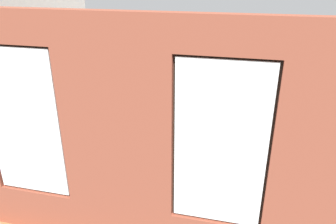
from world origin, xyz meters
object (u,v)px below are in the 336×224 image
object	(u,v)px
coffee_table	(182,133)
potted_plant_foreground_right	(105,82)
couch_left	(284,154)
media_console	(62,119)
remote_silver	(186,133)
tv_flatscreen	(59,94)
candle_jar	(175,125)
papasan_chair	(162,99)
potted_plant_between_couches	(209,186)
cup_ceramic	(201,128)
table_plant_small	(182,125)
potted_plant_by_left_couch	(260,125)
remote_black	(161,130)
couch_by_window	(112,189)
potted_plant_corner_near_left	(286,88)

from	to	relation	value
coffee_table	potted_plant_foreground_right	bearing A→B (deg)	-37.04
couch_left	media_console	distance (m)	4.87
remote_silver	tv_flatscreen	bearing A→B (deg)	-69.82
remote_silver	potted_plant_foreground_right	xyz separation A→B (m)	(2.64, -2.03, 0.25)
remote_silver	media_console	bearing A→B (deg)	-69.77
candle_jar	papasan_chair	world-z (taller)	papasan_chair
papasan_chair	potted_plant_between_couches	size ratio (longest dim) A/B	1.27
couch_left	coffee_table	world-z (taller)	couch_left
cup_ceramic	candle_jar	bearing A→B (deg)	3.92
couch_left	table_plant_small	xyz separation A→B (m)	(2.00, -0.35, 0.20)
cup_ceramic	table_plant_small	xyz separation A→B (m)	(0.37, 0.13, 0.07)
table_plant_small	potted_plant_foreground_right	xyz separation A→B (m)	(2.54, -1.92, 0.14)
table_plant_small	coffee_table	bearing A→B (deg)	-165.96
coffee_table	potted_plant_by_left_couch	world-z (taller)	coffee_table
remote_black	tv_flatscreen	xyz separation A→B (m)	(2.44, -0.26, 0.49)
cup_ceramic	potted_plant_by_left_couch	distance (m)	1.50
couch_left	potted_plant_by_left_couch	xyz separation A→B (m)	(0.40, -1.33, -0.07)
cup_ceramic	papasan_chair	world-z (taller)	papasan_chair
cup_ceramic	media_console	size ratio (longest dim) A/B	0.10
table_plant_small	potted_plant_by_left_couch	bearing A→B (deg)	-148.40
remote_black	potted_plant_between_couches	bearing A→B (deg)	142.92
couch_by_window	potted_plant_foreground_right	size ratio (longest dim) A/B	1.54
media_console	potted_plant_corner_near_left	size ratio (longest dim) A/B	0.75
coffee_table	media_console	bearing A→B (deg)	-2.90
couch_left	remote_black	xyz separation A→B (m)	(2.40, -0.24, 0.08)
tv_flatscreen	potted_plant_corner_near_left	distance (m)	5.31
couch_left	potted_plant_corner_near_left	world-z (taller)	potted_plant_corner_near_left
media_console	potted_plant_foreground_right	distance (m)	1.84
coffee_table	potted_plant_between_couches	world-z (taller)	potted_plant_between_couches
coffee_table	potted_plant_corner_near_left	xyz separation A→B (m)	(-2.14, -1.97, 0.50)
papasan_chair	table_plant_small	bearing A→B (deg)	117.88
coffee_table	cup_ceramic	world-z (taller)	cup_ceramic
remote_black	potted_plant_corner_near_left	world-z (taller)	potted_plant_corner_near_left
remote_silver	media_console	world-z (taller)	media_console
couch_left	coffee_table	bearing A→B (deg)	-101.27
candle_jar	tv_flatscreen	distance (m)	2.71
coffee_table	remote_black	world-z (taller)	remote_black
media_console	tv_flatscreen	world-z (taller)	tv_flatscreen
potted_plant_corner_near_left	media_console	bearing A→B (deg)	20.12
couch_left	potted_plant_by_left_couch	distance (m)	1.39
cup_ceramic	candle_jar	world-z (taller)	candle_jar
couch_left	remote_silver	xyz separation A→B (m)	(1.90, -0.24, 0.08)
remote_black	papasan_chair	size ratio (longest dim) A/B	0.15
couch_by_window	papasan_chair	bearing A→B (deg)	-87.76
candle_jar	tv_flatscreen	bearing A→B (deg)	-1.15
tv_flatscreen	table_plant_small	bearing A→B (deg)	177.05
remote_black	tv_flatscreen	distance (m)	2.50
candle_jar	remote_black	xyz separation A→B (m)	(0.24, 0.20, -0.04)
coffee_table	potted_plant_by_left_couch	bearing A→B (deg)	-148.40
remote_silver	papasan_chair	world-z (taller)	papasan_chair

